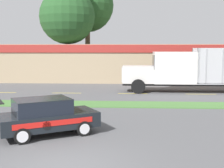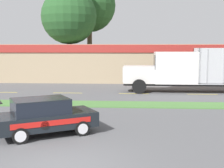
# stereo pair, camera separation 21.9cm
# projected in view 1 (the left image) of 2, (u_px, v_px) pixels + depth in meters

# --- Properties ---
(ground_plane) EXTENTS (600.00, 600.00, 0.00)m
(ground_plane) POSITION_uv_depth(u_px,v_px,m) (62.00, 167.00, 9.56)
(ground_plane) COLOR #515154
(grass_verge) EXTENTS (120.00, 2.16, 0.06)m
(grass_verge) POSITION_uv_depth(u_px,v_px,m) (98.00, 104.00, 20.16)
(grass_verge) COLOR #477538
(grass_verge) RESTS_ON ground_plane
(centre_line_3) EXTENTS (2.40, 0.14, 0.01)m
(centre_line_3) POSITION_uv_depth(u_px,v_px,m) (2.00, 92.00, 25.69)
(centre_line_3) COLOR yellow
(centre_line_3) RESTS_ON ground_plane
(centre_line_4) EXTENTS (2.40, 0.14, 0.01)m
(centre_line_4) POSITION_uv_depth(u_px,v_px,m) (67.00, 93.00, 25.38)
(centre_line_4) COLOR yellow
(centre_line_4) RESTS_ON ground_plane
(centre_line_5) EXTENTS (2.40, 0.14, 0.01)m
(centre_line_5) POSITION_uv_depth(u_px,v_px,m) (133.00, 94.00, 25.07)
(centre_line_5) COLOR yellow
(centre_line_5) RESTS_ON ground_plane
(centre_line_6) EXTENTS (2.40, 0.14, 0.01)m
(centre_line_6) POSITION_uv_depth(u_px,v_px,m) (201.00, 94.00, 24.76)
(centre_line_6) COLOR yellow
(centre_line_6) RESTS_ON ground_plane
(dump_truck_mid) EXTENTS (12.40, 2.61, 3.65)m
(dump_truck_mid) POSITION_uv_depth(u_px,v_px,m) (185.00, 71.00, 25.81)
(dump_truck_mid) COLOR black
(dump_truck_mid) RESTS_ON ground_plane
(rally_car) EXTENTS (4.41, 3.62, 1.59)m
(rally_car) POSITION_uv_depth(u_px,v_px,m) (46.00, 116.00, 13.02)
(rally_car) COLOR black
(rally_car) RESTS_ON ground_plane
(store_building_backdrop) EXTENTS (39.60, 12.10, 4.04)m
(store_building_backdrop) POSITION_uv_depth(u_px,v_px,m) (75.00, 62.00, 37.97)
(store_building_backdrop) COLOR #9E896B
(store_building_backdrop) RESTS_ON ground_plane
(tree_behind_left) EXTENTS (6.03, 6.03, 11.59)m
(tree_behind_left) POSITION_uv_depth(u_px,v_px,m) (67.00, 11.00, 33.65)
(tree_behind_left) COLOR brown
(tree_behind_left) RESTS_ON ground_plane
(tree_behind_centre) EXTENTS (6.56, 6.56, 13.85)m
(tree_behind_centre) POSITION_uv_depth(u_px,v_px,m) (87.00, 0.00, 38.79)
(tree_behind_centre) COLOR brown
(tree_behind_centre) RESTS_ON ground_plane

